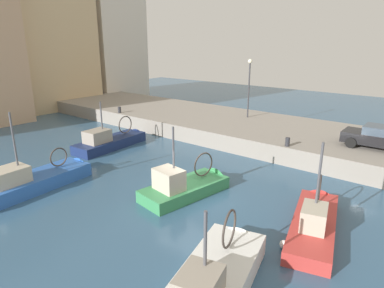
% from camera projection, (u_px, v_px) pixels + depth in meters
% --- Properties ---
extents(water_surface, '(80.00, 80.00, 0.00)m').
position_uv_depth(water_surface, '(187.00, 195.00, 17.12)').
color(water_surface, '#335675').
rests_on(water_surface, ground).
extents(quay_wall, '(9.00, 56.00, 1.20)m').
position_uv_depth(quay_wall, '(284.00, 136.00, 25.50)').
color(quay_wall, gray).
rests_on(quay_wall, ground).
extents(fishing_boat_red, '(6.57, 3.11, 4.63)m').
position_uv_depth(fishing_boat_red, '(314.00, 225.00, 14.20)').
color(fishing_boat_red, '#BC3833').
rests_on(fishing_boat_red, ground).
extents(fishing_boat_navy, '(6.50, 2.19, 4.27)m').
position_uv_depth(fishing_boat_navy, '(114.00, 144.00, 24.94)').
color(fishing_boat_navy, navy).
rests_on(fishing_boat_navy, ground).
extents(fishing_boat_blue, '(7.11, 2.37, 5.10)m').
position_uv_depth(fishing_boat_blue, '(38.00, 185.00, 18.03)').
color(fishing_boat_blue, '#2D60B7').
rests_on(fishing_boat_blue, ground).
extents(fishing_boat_green, '(5.63, 2.74, 4.53)m').
position_uv_depth(fishing_boat_green, '(190.00, 190.00, 17.38)').
color(fishing_boat_green, '#388951').
rests_on(fishing_boat_green, ground).
extents(fishing_boat_white, '(6.77, 3.42, 4.09)m').
position_uv_depth(fishing_boat_white, '(215.00, 287.00, 10.66)').
color(fishing_boat_white, white).
rests_on(fishing_boat_white, ground).
extents(parked_car_black, '(2.05, 4.31, 1.38)m').
position_uv_depth(parked_car_black, '(382.00, 137.00, 20.32)').
color(parked_car_black, black).
rests_on(parked_car_black, quay_wall).
extents(mooring_bollard_mid, '(0.28, 0.28, 0.55)m').
position_uv_depth(mooring_bollard_mid, '(287.00, 142.00, 20.96)').
color(mooring_bollard_mid, '#2D2D33').
rests_on(mooring_bollard_mid, quay_wall).
extents(mooring_bollard_north, '(0.28, 0.28, 0.55)m').
position_uv_depth(mooring_bollard_north, '(119.00, 110.00, 30.54)').
color(mooring_bollard_north, '#2D2D33').
rests_on(mooring_bollard_north, quay_wall).
extents(quay_streetlamp, '(0.36, 0.36, 4.83)m').
position_uv_depth(quay_streetlamp, '(249.00, 79.00, 27.92)').
color(quay_streetlamp, '#38383D').
rests_on(quay_streetlamp, quay_wall).
extents(waterfront_building_west, '(9.44, 7.70, 14.95)m').
position_uv_depth(waterfront_building_west, '(45.00, 40.00, 37.76)').
color(waterfront_building_west, '#D1B284').
rests_on(waterfront_building_west, ground).
extents(waterfront_building_west_mid, '(7.45, 8.52, 13.66)m').
position_uv_depth(waterfront_building_west_mid, '(107.00, 45.00, 45.06)').
color(waterfront_building_west_mid, silver).
rests_on(waterfront_building_west_mid, ground).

